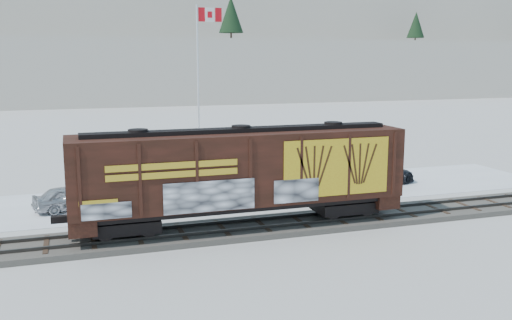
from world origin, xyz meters
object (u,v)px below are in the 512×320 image
object	(u,v)px
flagpole	(200,111)
car_silver	(71,198)
car_white	(256,188)
car_dark	(381,174)
hopper_railcar	(241,171)

from	to	relation	value
flagpole	car_silver	distance (m)	13.49
car_white	car_dark	world-z (taller)	car_dark
hopper_railcar	car_dark	world-z (taller)	hopper_railcar
flagpole	car_dark	bearing A→B (deg)	-40.01
flagpole	car_silver	size ratio (longest dim) A/B	3.03
car_dark	hopper_railcar	bearing A→B (deg)	104.90
flagpole	car_dark	distance (m)	13.95
flagpole	car_silver	bearing A→B (deg)	-136.78
hopper_railcar	flagpole	bearing A→B (deg)	84.34
car_silver	car_white	xyz separation A→B (m)	(10.52, -1.03, -0.00)
flagpole	car_silver	world-z (taller)	flagpole
car_silver	car_dark	distance (m)	19.72
flagpole	car_dark	world-z (taller)	flagpole
hopper_railcar	car_white	world-z (taller)	hopper_railcar
hopper_railcar	car_dark	distance (m)	13.99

